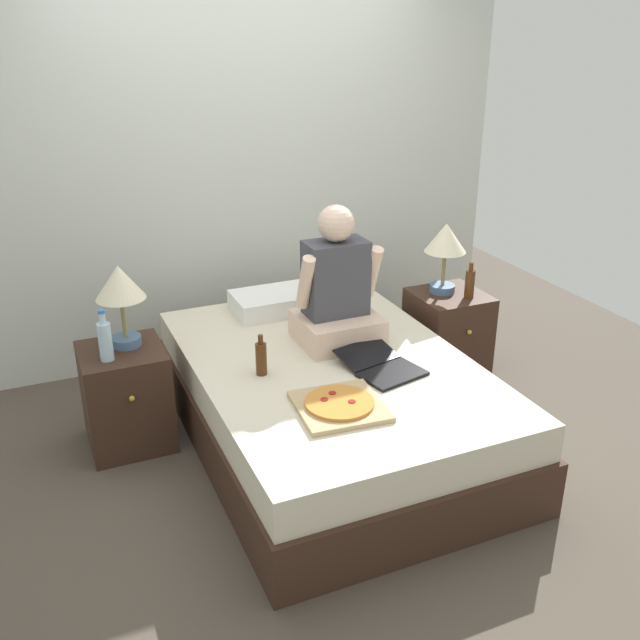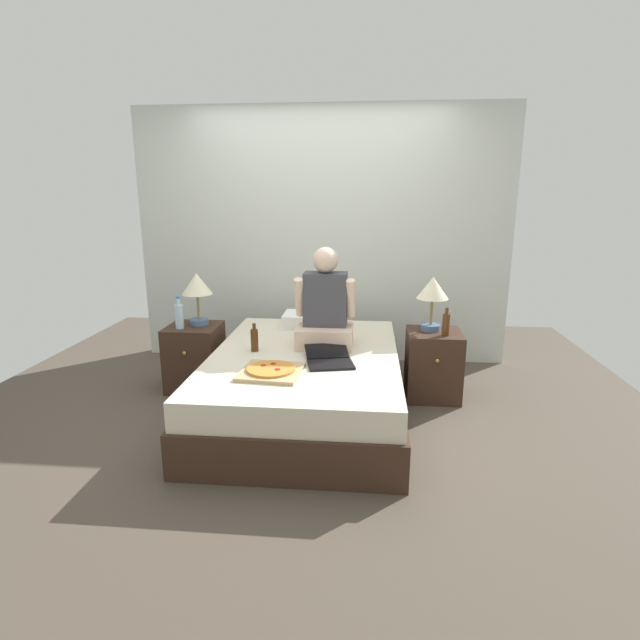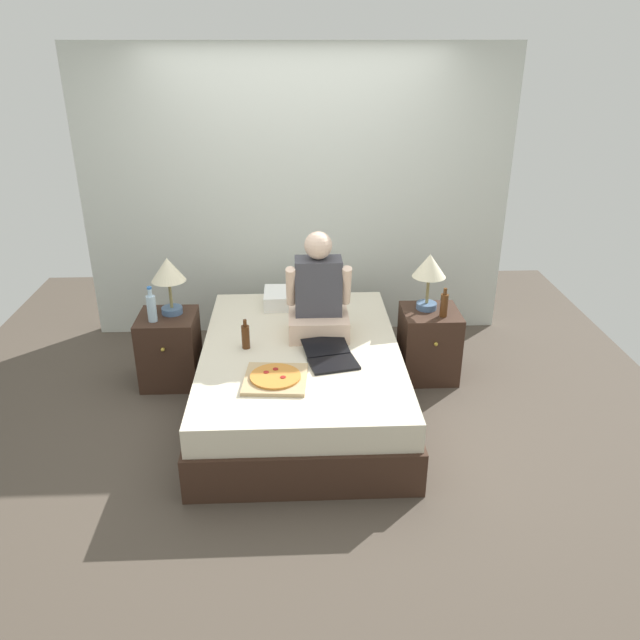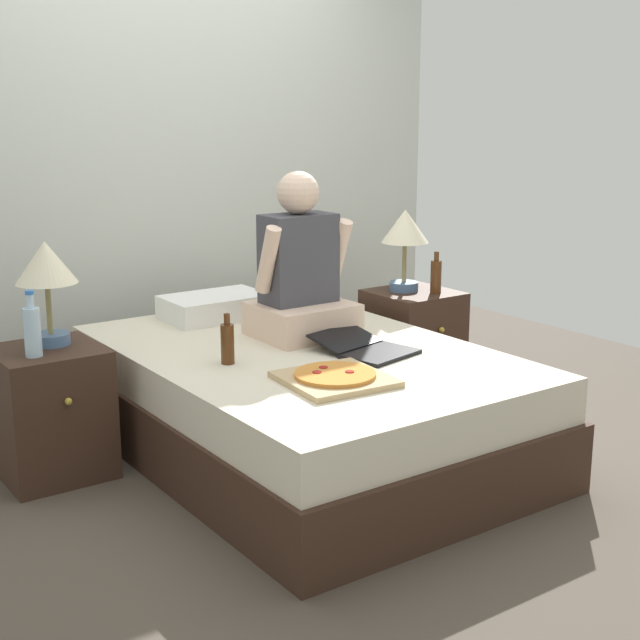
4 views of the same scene
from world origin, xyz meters
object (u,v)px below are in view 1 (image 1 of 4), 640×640
at_px(nightstand_right, 447,335).
at_px(pizza_box, 339,405).
at_px(person_seated, 337,293).
at_px(beer_bottle_on_bed, 261,358).
at_px(lamp_on_right_nightstand, 445,243).
at_px(beer_bottle, 470,283).
at_px(nightstand_left, 126,397).
at_px(lamp_on_left_nightstand, 120,288).
at_px(laptop, 383,367).
at_px(water_bottle, 105,340).
at_px(bed, 330,401).

xyz_separation_m(nightstand_right, pizza_box, (-1.20, -0.90, 0.23)).
distance_m(person_seated, beer_bottle_on_bed, 0.60).
distance_m(lamp_on_right_nightstand, beer_bottle, 0.29).
height_order(nightstand_left, lamp_on_left_nightstand, lamp_on_left_nightstand).
xyz_separation_m(beer_bottle, pizza_box, (-1.27, -0.80, -0.15)).
relative_size(beer_bottle, pizza_box, 0.53).
xyz_separation_m(person_seated, pizza_box, (-0.31, -0.70, -0.27)).
relative_size(lamp_on_left_nightstand, laptop, 0.95).
xyz_separation_m(water_bottle, beer_bottle, (2.21, -0.01, -0.02)).
xyz_separation_m(nightstand_left, nightstand_right, (2.06, 0.00, 0.00)).
height_order(lamp_on_right_nightstand, laptop, lamp_on_right_nightstand).
bearing_deg(nightstand_left, beer_bottle_on_bed, -33.58).
bearing_deg(beer_bottle, nightstand_left, 177.31).
distance_m(nightstand_right, beer_bottle, 0.40).
xyz_separation_m(laptop, pizza_box, (-0.37, -0.26, -0.00)).
bearing_deg(beer_bottle, water_bottle, 179.74).
bearing_deg(laptop, nightstand_left, 152.33).
bearing_deg(lamp_on_right_nightstand, person_seated, -163.66).
bearing_deg(pizza_box, person_seated, 66.36).
bearing_deg(lamp_on_left_nightstand, water_bottle, -130.60).
distance_m(nightstand_left, water_bottle, 0.41).
bearing_deg(person_seated, beer_bottle_on_bed, -157.26).
height_order(bed, beer_bottle_on_bed, beer_bottle_on_bed).
relative_size(nightstand_right, beer_bottle_on_bed, 2.58).
bearing_deg(beer_bottle_on_bed, beer_bottle, 12.25).
height_order(lamp_on_left_nightstand, pizza_box, lamp_on_left_nightstand).
relative_size(bed, person_seated, 2.70).
height_order(beer_bottle, laptop, beer_bottle).
distance_m(water_bottle, nightstand_right, 2.17).
height_order(bed, nightstand_left, nightstand_left).
bearing_deg(lamp_on_right_nightstand, water_bottle, -176.20).
bearing_deg(water_bottle, person_seated, -5.18).
bearing_deg(nightstand_right, lamp_on_left_nightstand, 178.58).
height_order(lamp_on_left_nightstand, laptop, lamp_on_left_nightstand).
bearing_deg(water_bottle, lamp_on_right_nightstand, 3.80).
bearing_deg(pizza_box, nightstand_right, 37.03).
relative_size(water_bottle, pizza_box, 0.64).
xyz_separation_m(pizza_box, beer_bottle_on_bed, (-0.22, 0.48, 0.07)).
bearing_deg(laptop, person_seated, 98.56).
xyz_separation_m(nightstand_left, person_seated, (1.16, -0.20, 0.50)).
distance_m(nightstand_right, pizza_box, 1.52).
relative_size(water_bottle, beer_bottle_on_bed, 1.25).
xyz_separation_m(lamp_on_left_nightstand, person_seated, (1.12, -0.25, -0.11)).
relative_size(nightstand_left, lamp_on_left_nightstand, 1.26).
xyz_separation_m(water_bottle, laptop, (1.31, -0.55, -0.16)).
xyz_separation_m(nightstand_right, lamp_on_right_nightstand, (-0.03, 0.05, 0.61)).
distance_m(beer_bottle, pizza_box, 1.51).
distance_m(person_seated, pizza_box, 0.81).
relative_size(lamp_on_right_nightstand, laptop, 0.95).
xyz_separation_m(lamp_on_right_nightstand, laptop, (-0.80, -0.69, -0.38)).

